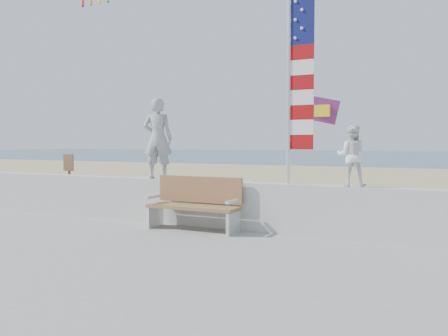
{
  "coord_description": "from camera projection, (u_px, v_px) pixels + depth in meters",
  "views": [
    {
      "loc": [
        4.19,
        -6.18,
        1.82
      ],
      "look_at": [
        0.2,
        1.8,
        1.35
      ],
      "focal_mm": 38.0,
      "sensor_mm": 36.0,
      "label": 1
    }
  ],
  "objects": [
    {
      "name": "ground",
      "position": [
        162.0,
        258.0,
        7.49
      ],
      "size": [
        220.0,
        220.0,
        0.0
      ],
      "primitive_type": "plane",
      "color": "#304861",
      "rests_on": "ground"
    },
    {
      "name": "sand",
      "position": [
        317.0,
        197.0,
        15.52
      ],
      "size": [
        90.0,
        40.0,
        0.08
      ],
      "primitive_type": "cube",
      "color": "tan",
      "rests_on": "ground"
    },
    {
      "name": "seawall",
      "position": [
        219.0,
        204.0,
        9.24
      ],
      "size": [
        30.0,
        0.35,
        0.9
      ],
      "primitive_type": "cube",
      "color": "beige",
      "rests_on": "boardwalk"
    },
    {
      "name": "adult",
      "position": [
        158.0,
        139.0,
        9.81
      ],
      "size": [
        0.7,
        0.56,
        1.67
      ],
      "primitive_type": "imported",
      "rotation": [
        0.0,
        0.0,
        3.43
      ],
      "color": "#A0A1A6",
      "rests_on": "seawall"
    },
    {
      "name": "child",
      "position": [
        352.0,
        156.0,
        8.05
      ],
      "size": [
        0.54,
        0.44,
        1.05
      ],
      "primitive_type": "imported",
      "rotation": [
        0.0,
        0.0,
        3.23
      ],
      "color": "white",
      "rests_on": "seawall"
    },
    {
      "name": "bench",
      "position": [
        195.0,
        203.0,
        8.96
      ],
      "size": [
        1.8,
        0.57,
        1.0
      ],
      "color": "olive",
      "rests_on": "boardwalk"
    },
    {
      "name": "flag",
      "position": [
        296.0,
        77.0,
        8.43
      ],
      "size": [
        0.5,
        0.08,
        3.5
      ],
      "color": "white",
      "rests_on": "seawall"
    },
    {
      "name": "parafoil_kite",
      "position": [
        318.0,
        109.0,
        10.74
      ],
      "size": [
        1.08,
        0.46,
        0.72
      ],
      "color": "red",
      "rests_on": "ground"
    },
    {
      "name": "sign",
      "position": [
        69.0,
        178.0,
        11.94
      ],
      "size": [
        0.32,
        0.07,
        1.46
      ],
      "color": "brown",
      "rests_on": "sand"
    }
  ]
}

